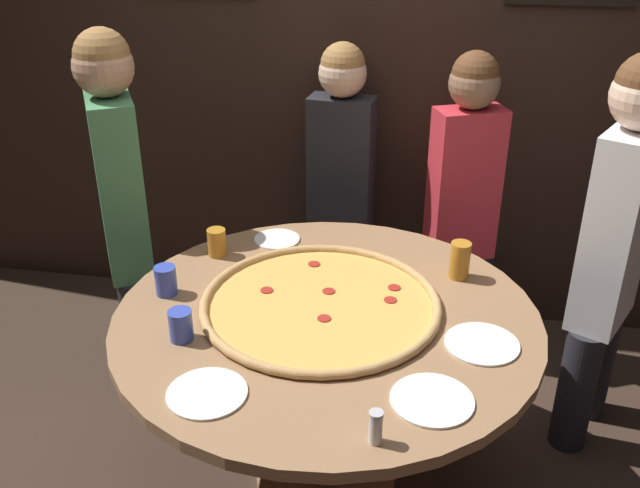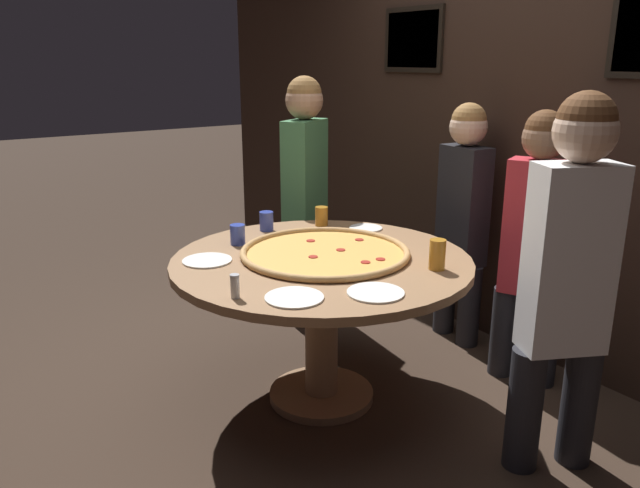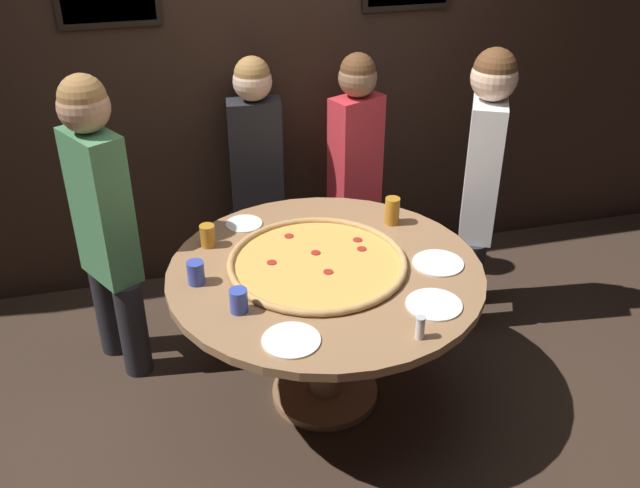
# 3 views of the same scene
# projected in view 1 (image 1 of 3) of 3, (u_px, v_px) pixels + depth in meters

# --- Properties ---
(ground_plane) EXTENTS (24.00, 24.00, 0.00)m
(ground_plane) POSITION_uv_depth(u_px,v_px,m) (326.00, 479.00, 2.69)
(ground_plane) COLOR #38281E
(back_wall) EXTENTS (6.40, 0.08, 2.60)m
(back_wall) POSITION_uv_depth(u_px,v_px,m) (376.00, 55.00, 3.23)
(back_wall) COLOR black
(back_wall) RESTS_ON ground_plane
(dining_table) EXTENTS (1.41, 1.41, 0.74)m
(dining_table) POSITION_uv_depth(u_px,v_px,m) (326.00, 351.00, 2.42)
(dining_table) COLOR #936B47
(dining_table) RESTS_ON ground_plane
(giant_pizza) EXTENTS (0.81, 0.81, 0.03)m
(giant_pizza) POSITION_uv_depth(u_px,v_px,m) (321.00, 304.00, 2.38)
(giant_pizza) COLOR #E5A84C
(giant_pizza) RESTS_ON dining_table
(drink_cup_centre_back) EXTENTS (0.07, 0.07, 0.10)m
(drink_cup_centre_back) POSITION_uv_depth(u_px,v_px,m) (166.00, 280.00, 2.44)
(drink_cup_centre_back) COLOR #384CB7
(drink_cup_centre_back) RESTS_ON dining_table
(drink_cup_far_left) EXTENTS (0.07, 0.07, 0.11)m
(drink_cup_far_left) POSITION_uv_depth(u_px,v_px,m) (217.00, 242.00, 2.70)
(drink_cup_far_left) COLOR #BC7A23
(drink_cup_far_left) RESTS_ON dining_table
(drink_cup_far_right) EXTENTS (0.07, 0.07, 0.14)m
(drink_cup_far_right) POSITION_uv_depth(u_px,v_px,m) (460.00, 260.00, 2.54)
(drink_cup_far_right) COLOR #BC7A23
(drink_cup_far_right) RESTS_ON dining_table
(drink_cup_near_left) EXTENTS (0.07, 0.07, 0.10)m
(drink_cup_near_left) POSITION_uv_depth(u_px,v_px,m) (181.00, 325.00, 2.20)
(drink_cup_near_left) COLOR #384CB7
(drink_cup_near_left) RESTS_ON dining_table
(white_plate_right_side) EXTENTS (0.23, 0.23, 0.01)m
(white_plate_right_side) POSITION_uv_depth(u_px,v_px,m) (482.00, 344.00, 2.20)
(white_plate_right_side) COLOR white
(white_plate_right_side) RESTS_ON dining_table
(white_plate_beside_cup) EXTENTS (0.23, 0.23, 0.01)m
(white_plate_beside_cup) POSITION_uv_depth(u_px,v_px,m) (432.00, 400.00, 1.96)
(white_plate_beside_cup) COLOR white
(white_plate_beside_cup) RESTS_ON dining_table
(white_plate_near_front) EXTENTS (0.18, 0.18, 0.01)m
(white_plate_near_front) POSITION_uv_depth(u_px,v_px,m) (277.00, 239.00, 2.83)
(white_plate_near_front) COLOR white
(white_plate_near_front) RESTS_ON dining_table
(white_plate_far_back) EXTENTS (0.23, 0.23, 0.01)m
(white_plate_far_back) POSITION_uv_depth(u_px,v_px,m) (207.00, 393.00, 1.99)
(white_plate_far_back) COLOR white
(white_plate_far_back) RESTS_ON dining_table
(condiment_shaker) EXTENTS (0.04, 0.04, 0.10)m
(condiment_shaker) POSITION_uv_depth(u_px,v_px,m) (376.00, 427.00, 1.80)
(condiment_shaker) COLOR silver
(condiment_shaker) RESTS_ON dining_table
(diner_side_left) EXTENTS (0.31, 0.40, 1.54)m
(diner_side_left) POSITION_uv_depth(u_px,v_px,m) (121.00, 194.00, 2.90)
(diner_side_left) COLOR #232328
(diner_side_left) RESTS_ON ground_plane
(diner_centre_back) EXTENTS (0.37, 0.26, 1.41)m
(diner_centre_back) POSITION_uv_depth(u_px,v_px,m) (464.00, 191.00, 3.12)
(diner_centre_back) COLOR #232328
(diner_centre_back) RESTS_ON ground_plane
(diner_side_right) EXTENTS (0.36, 0.21, 1.41)m
(diner_side_right) POSITION_uv_depth(u_px,v_px,m) (341.00, 176.00, 3.29)
(diner_side_right) COLOR #232328
(diner_side_right) RESTS_ON ground_plane
(diner_far_right) EXTENTS (0.30, 0.40, 1.53)m
(diner_far_right) POSITION_uv_depth(u_px,v_px,m) (615.00, 238.00, 2.56)
(diner_far_right) COLOR #232328
(diner_far_right) RESTS_ON ground_plane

